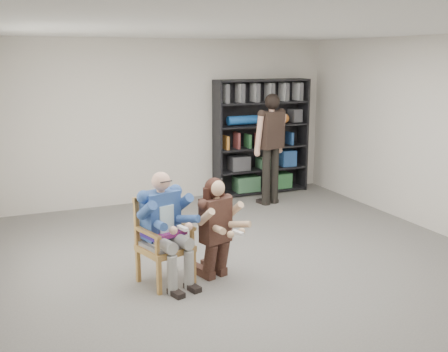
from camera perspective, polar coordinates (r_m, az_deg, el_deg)
name	(u,v)px	position (r m, az deg, el deg)	size (l,w,h in m)	color
room_shell	(261,155)	(5.98, 4.04, 2.26)	(6.00, 7.00, 2.80)	silver
floor	(259,270)	(6.39, 3.84, -10.18)	(6.00, 7.00, 0.01)	#63615C
armchair	(165,241)	(5.91, -6.44, -7.03)	(0.57, 0.55, 0.99)	#AC6F43
seated_man	(165,228)	(5.86, -6.47, -5.66)	(0.55, 0.77, 1.29)	navy
kneeling_woman	(217,229)	(5.95, -0.74, -5.83)	(0.50, 0.79, 1.18)	#371D19
bookshelf	(261,137)	(9.68, 4.09, 4.24)	(1.80, 0.38, 2.10)	black
standing_man	(271,150)	(8.94, 5.12, 2.80)	(0.58, 0.32, 1.88)	black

